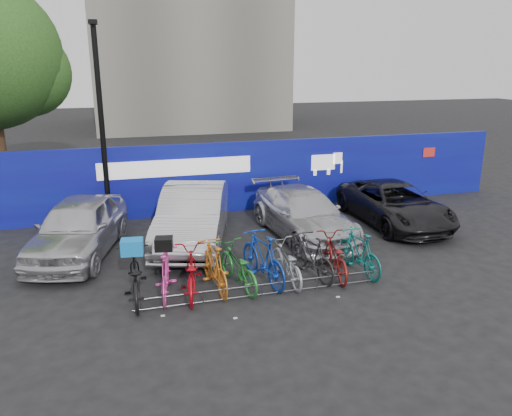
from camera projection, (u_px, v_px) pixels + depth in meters
name	position (u px, v px, depth m)	size (l,w,h in m)	color
ground	(255.00, 285.00, 11.57)	(100.00, 100.00, 0.00)	black
hoarding	(206.00, 179.00, 16.77)	(22.00, 0.18, 2.40)	#0E097F
lamppost	(101.00, 122.00, 14.79)	(0.25, 0.50, 6.11)	black
bike_rack	(262.00, 290.00, 10.97)	(5.60, 0.03, 0.30)	#595B60
car_0	(78.00, 227.00, 13.19)	(1.82, 4.52, 1.54)	#BBBAC0
car_1	(193.00, 215.00, 14.09)	(1.71, 4.89, 1.61)	#B1B1B6
car_2	(304.00, 214.00, 14.69)	(1.89, 4.66, 1.35)	#B5B5BB
car_3	(394.00, 204.00, 15.79)	(2.16, 4.67, 1.30)	black
bike_0	(134.00, 277.00, 10.70)	(0.71, 2.03, 1.06)	black
bike_1	(166.00, 273.00, 10.89)	(0.51, 1.81, 1.09)	#E741A1
bike_2	(190.00, 273.00, 10.97)	(0.68, 1.95, 1.03)	#AD0914
bike_3	(214.00, 266.00, 11.19)	(0.53, 1.89, 1.14)	orange
bike_4	(238.00, 267.00, 11.34)	(0.66, 1.89, 1.00)	#21772B
bike_5	(263.00, 258.00, 11.55)	(0.57, 2.03, 1.22)	#10339E
bike_6	(287.00, 263.00, 11.64)	(0.63, 1.80, 0.95)	#999DA1
bike_7	(312.00, 256.00, 11.84)	(0.51, 1.80, 1.08)	black
bike_8	(335.00, 256.00, 11.97)	(0.66, 1.90, 1.00)	maroon
bike_9	(359.00, 252.00, 12.08)	(0.51, 1.81, 1.09)	#0F6663
cargo_crate	(132.00, 247.00, 10.51)	(0.46, 0.35, 0.33)	blue
cargo_topcase	(164.00, 244.00, 10.69)	(0.38, 0.34, 0.28)	black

